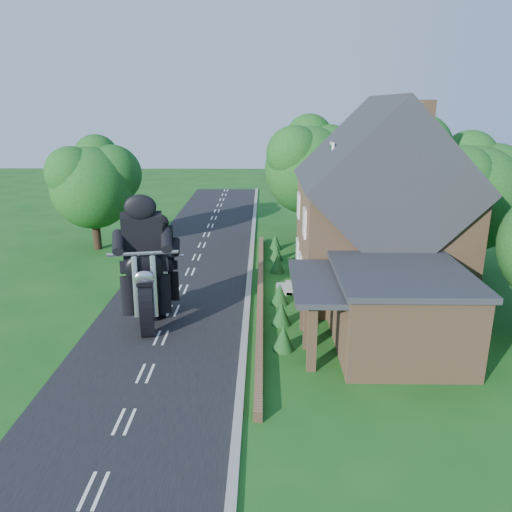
{
  "coord_description": "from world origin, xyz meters",
  "views": [
    {
      "loc": [
        4.44,
        -19.71,
        9.78
      ],
      "look_at": [
        4.1,
        3.2,
        2.8
      ],
      "focal_mm": 35.0,
      "sensor_mm": 36.0,
      "label": 1
    }
  ],
  "objects_px": {
    "motorcycle_lead": "(162,298)",
    "motorcycle_follow": "(148,310)",
    "annex": "(396,309)",
    "garden_wall": "(260,293)",
    "house": "(379,213)"
  },
  "relations": [
    {
      "from": "motorcycle_lead",
      "to": "motorcycle_follow",
      "type": "height_order",
      "value": "motorcycle_follow"
    },
    {
      "from": "garden_wall",
      "to": "motorcycle_lead",
      "type": "relative_size",
      "value": 13.75
    },
    {
      "from": "house",
      "to": "annex",
      "type": "height_order",
      "value": "house"
    },
    {
      "from": "garden_wall",
      "to": "motorcycle_follow",
      "type": "distance_m",
      "value": 6.54
    },
    {
      "from": "garden_wall",
      "to": "motorcycle_follow",
      "type": "bearing_deg",
      "value": -140.75
    },
    {
      "from": "garden_wall",
      "to": "motorcycle_lead",
      "type": "xyz_separation_m",
      "value": [
        -4.78,
        -2.15,
        0.54
      ]
    },
    {
      "from": "garden_wall",
      "to": "annex",
      "type": "bearing_deg",
      "value": -46.16
    },
    {
      "from": "motorcycle_lead",
      "to": "motorcycle_follow",
      "type": "xyz_separation_m",
      "value": [
        -0.26,
        -1.96,
        0.18
      ]
    },
    {
      "from": "annex",
      "to": "motorcycle_lead",
      "type": "height_order",
      "value": "annex"
    },
    {
      "from": "house",
      "to": "motorcycle_lead",
      "type": "height_order",
      "value": "house"
    },
    {
      "from": "motorcycle_follow",
      "to": "annex",
      "type": "bearing_deg",
      "value": 160.02
    },
    {
      "from": "annex",
      "to": "motorcycle_follow",
      "type": "xyz_separation_m",
      "value": [
        -10.6,
        1.69,
        -0.84
      ]
    },
    {
      "from": "garden_wall",
      "to": "motorcycle_lead",
      "type": "distance_m",
      "value": 5.27
    },
    {
      "from": "house",
      "to": "motorcycle_lead",
      "type": "distance_m",
      "value": 11.97
    },
    {
      "from": "house",
      "to": "motorcycle_lead",
      "type": "bearing_deg",
      "value": -163.97
    }
  ]
}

